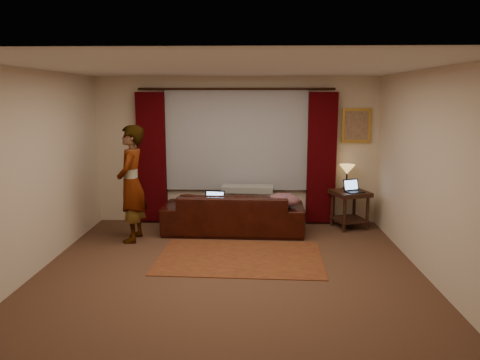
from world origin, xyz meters
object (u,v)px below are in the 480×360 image
laptop_sofa (213,200)px  person (131,184)px  end_table (349,210)px  laptop_table (355,186)px  sofa (234,205)px  tiffany_lamp (347,177)px

laptop_sofa → person: 1.33m
end_table → laptop_table: 0.45m
laptop_table → person: size_ratio=0.17×
laptop_table → sofa: bearing=160.5°
person → tiffany_lamp: bearing=105.4°
laptop_table → person: (-3.62, -0.70, 0.15)m
laptop_sofa → laptop_table: 2.40m
laptop_sofa → end_table: (2.32, 0.45, -0.26)m
laptop_sofa → end_table: size_ratio=0.54×
end_table → laptop_table: laptop_table is taller
laptop_sofa → end_table: bearing=20.0°
laptop_sofa → laptop_table: size_ratio=1.12×
sofa → person: 1.71m
person → laptop_table: bearing=100.8°
laptop_sofa → sofa: bearing=33.0°
sofa → laptop_table: bearing=-172.7°
sofa → person: person is taller
sofa → laptop_sofa: 0.38m
laptop_sofa → end_table: laptop_sofa is taller
end_table → laptop_sofa: bearing=-169.1°
sofa → tiffany_lamp: 2.06m
end_table → person: 3.70m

